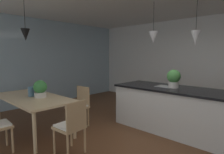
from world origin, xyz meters
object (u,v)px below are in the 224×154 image
at_px(dining_table, 32,100).
at_px(chair_kitchen_end, 71,125).
at_px(potted_plant_on_table, 40,89).
at_px(chair_far_right, 79,105).
at_px(vase_on_dining_table, 31,92).
at_px(kitchen_island, 170,108).
at_px(potted_plant_on_island, 174,78).

bearing_deg(dining_table, chair_kitchen_end, 0.16).
xyz_separation_m(chair_kitchen_end, potted_plant_on_table, (-1.18, 0.09, 0.43)).
bearing_deg(chair_far_right, vase_on_dining_table, -120.64).
relative_size(potted_plant_on_table, vase_on_dining_table, 1.73).
relative_size(chair_kitchen_end, kitchen_island, 0.38).
height_order(dining_table, chair_far_right, chair_far_right).
height_order(chair_kitchen_end, potted_plant_on_island, potted_plant_on_island).
relative_size(dining_table, kitchen_island, 0.85).
xyz_separation_m(dining_table, potted_plant_on_table, (0.17, 0.09, 0.24)).
distance_m(dining_table, potted_plant_on_table, 0.31).
relative_size(dining_table, potted_plant_on_island, 5.21).
xyz_separation_m(potted_plant_on_island, vase_on_dining_table, (-2.11, -2.01, -0.28)).
height_order(kitchen_island, potted_plant_on_island, potted_plant_on_island).
distance_m(chair_kitchen_end, potted_plant_on_island, 2.23).
bearing_deg(dining_table, kitchen_island, 45.22).
bearing_deg(potted_plant_on_island, vase_on_dining_table, -136.31).
bearing_deg(kitchen_island, potted_plant_on_table, -133.51).
height_order(potted_plant_on_table, vase_on_dining_table, potted_plant_on_table).
relative_size(chair_kitchen_end, vase_on_dining_table, 4.39).
bearing_deg(chair_far_right, chair_kitchen_end, -42.22).
bearing_deg(potted_plant_on_island, kitchen_island, -180.00).
xyz_separation_m(dining_table, potted_plant_on_island, (2.05, 2.02, 0.44)).
xyz_separation_m(chair_far_right, chair_kitchen_end, (0.91, -0.83, 0.00)).
xyz_separation_m(chair_kitchen_end, kitchen_island, (0.65, 2.01, -0.01)).
bearing_deg(chair_kitchen_end, kitchen_island, 72.00).
height_order(chair_kitchen_end, kitchen_island, kitchen_island).
relative_size(kitchen_island, vase_on_dining_table, 11.66).
bearing_deg(potted_plant_on_island, chair_far_right, -143.74).
height_order(dining_table, potted_plant_on_table, potted_plant_on_table).
bearing_deg(kitchen_island, chair_far_right, -142.87).
distance_m(chair_far_right, chair_kitchen_end, 1.23).
bearing_deg(potted_plant_on_island, chair_kitchen_end, -109.29).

